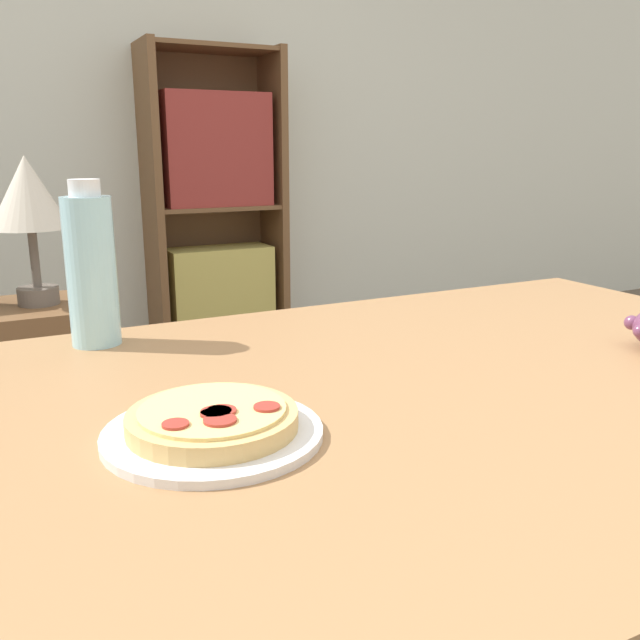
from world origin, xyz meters
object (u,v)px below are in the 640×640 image
Objects in this scene: side_table at (50,407)px; pizza_on_plate at (213,425)px; bookshelf at (216,220)px; table_lamp at (28,200)px; drink_bottle at (91,269)px.

pizza_on_plate is at bearing -87.10° from side_table.
bookshelf is (0.86, 2.55, -0.06)m from pizza_on_plate.
bookshelf is 2.45× the size of side_table.
side_table is 1.51× the size of table_lamp.
pizza_on_plate is 0.39× the size of side_table.
side_table is (-0.07, 1.34, -0.44)m from pizza_on_plate.
drink_bottle reaches higher than pizza_on_plate.
bookshelf reaches higher than pizza_on_plate.
drink_bottle is at bearing 96.80° from pizza_on_plate.
pizza_on_plate is at bearing -108.52° from bookshelf.
drink_bottle is 0.63× the size of table_lamp.
bookshelf reaches higher than side_table.
side_table is at bearing 92.90° from pizza_on_plate.
pizza_on_plate is 0.16× the size of bookshelf.
pizza_on_plate is 0.44m from drink_bottle.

